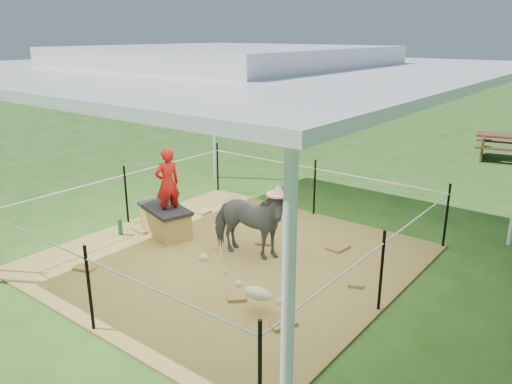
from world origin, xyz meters
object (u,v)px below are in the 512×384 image
Objects in this scene: straw_bale at (165,222)px; woman at (167,177)px; green_bottle at (120,227)px; pony at (248,223)px; foal at (258,291)px; picnic_table_near at (509,148)px.

woman is (0.10, 0.00, 0.75)m from straw_bale.
pony reaches higher than green_bottle.
green_bottle is 3.13m from foal.
green_bottle is (-0.65, -0.45, -0.83)m from woman.
pony is at bearing 6.03° from straw_bale.
picnic_table_near is at bearing 177.36° from woman.
green_bottle is 0.27× the size of foal.
foal is at bearing 85.87° from woman.
woman is at bearing 151.63° from foal.
pony is 8.62m from picnic_table_near.
picnic_table_near is at bearing -22.69° from pony.
pony is 1.51m from foal.
straw_bale is at bearing 39.29° from green_bottle.
foal is 9.57m from picnic_table_near.
green_bottle is at bearing -140.71° from straw_bale.
foal is 0.61× the size of picnic_table_near.
woman is 2.70m from foal.
pony reaches higher than straw_bale.
foal is at bearing -19.97° from straw_bale.
woman reaches higher than pony.
woman is at bearing -121.61° from picnic_table_near.
straw_bale is 3.60× the size of green_bottle.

